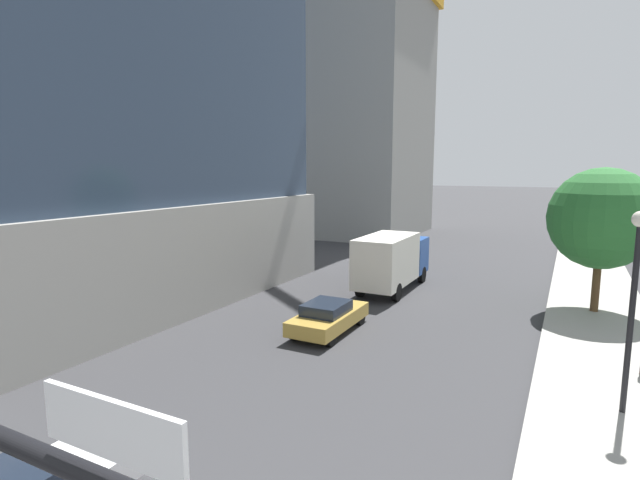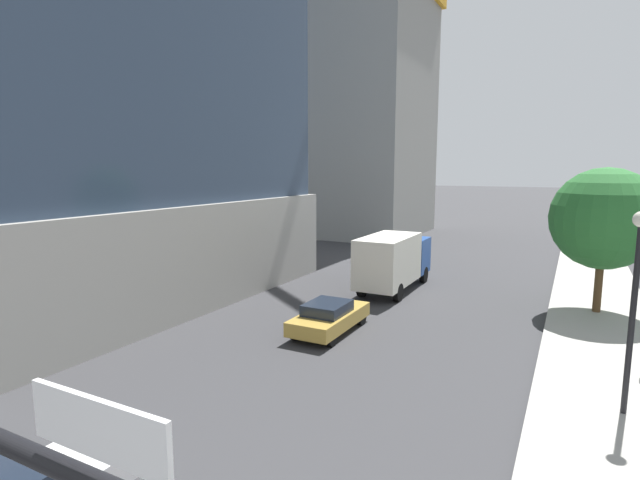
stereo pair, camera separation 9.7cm
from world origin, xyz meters
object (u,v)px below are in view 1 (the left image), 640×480
object	(u,v)px
car_gold	(328,317)
street_lamp	(635,283)
box_truck	(392,259)
street_tree	(602,219)
construction_building	(351,92)

from	to	relation	value
car_gold	street_lamp	bearing A→B (deg)	-13.82
car_gold	box_truck	bearing A→B (deg)	90.00
street_tree	box_truck	distance (m)	10.57
street_lamp	street_tree	xyz separation A→B (m)	(-0.36, 10.82, 0.74)
street_lamp	street_tree	world-z (taller)	street_tree
car_gold	construction_building	bearing A→B (deg)	112.34
box_truck	street_lamp	bearing A→B (deg)	-45.52
street_lamp	car_gold	distance (m)	11.32
street_tree	box_truck	xyz separation A→B (m)	(-10.19, -0.08, -2.80)
box_truck	car_gold	bearing A→B (deg)	-90.00
street_lamp	street_tree	distance (m)	10.85
street_lamp	box_truck	distance (m)	15.20
construction_building	street_tree	xyz separation A→B (m)	(22.78, -22.42, -10.33)
street_tree	car_gold	bearing A→B (deg)	-141.08
construction_building	car_gold	world-z (taller)	construction_building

